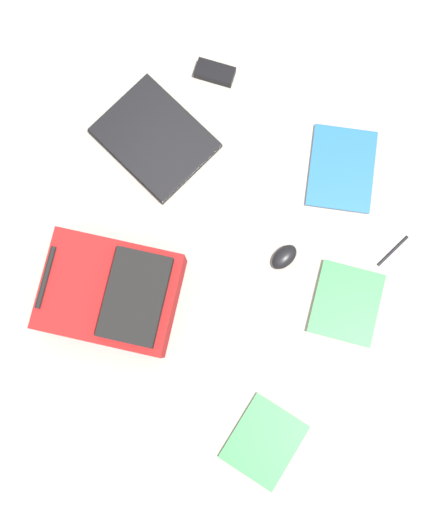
{
  "coord_description": "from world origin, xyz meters",
  "views": [
    {
      "loc": [
        -0.18,
        0.26,
        1.85
      ],
      "look_at": [
        -0.03,
        0.02,
        0.02
      ],
      "focal_mm": 41.82,
      "sensor_mm": 36.0,
      "label": 1
    }
  ],
  "objects_px": {
    "computer_mouse": "(284,257)",
    "power_brick": "(215,73)",
    "pen_black": "(393,251)",
    "backpack": "(113,293)",
    "book_manual": "(264,442)",
    "laptop": "(155,138)",
    "book_red": "(342,169)",
    "book_blue": "(346,303)"
  },
  "relations": [
    {
      "from": "book_red",
      "to": "book_blue",
      "type": "bearing_deg",
      "value": 120.39
    },
    {
      "from": "backpack",
      "to": "pen_black",
      "type": "height_order",
      "value": "backpack"
    },
    {
      "from": "computer_mouse",
      "to": "power_brick",
      "type": "bearing_deg",
      "value": -24.58
    },
    {
      "from": "laptop",
      "to": "book_red",
      "type": "bearing_deg",
      "value": -158.97
    },
    {
      "from": "book_manual",
      "to": "pen_black",
      "type": "relative_size",
      "value": 1.71
    },
    {
      "from": "book_blue",
      "to": "power_brick",
      "type": "bearing_deg",
      "value": -31.25
    },
    {
      "from": "backpack",
      "to": "laptop",
      "type": "bearing_deg",
      "value": -71.64
    },
    {
      "from": "book_blue",
      "to": "book_manual",
      "type": "bearing_deg",
      "value": 88.48
    },
    {
      "from": "laptop",
      "to": "pen_black",
      "type": "relative_size",
      "value": 3.0
    },
    {
      "from": "backpack",
      "to": "power_brick",
      "type": "height_order",
      "value": "backpack"
    },
    {
      "from": "laptop",
      "to": "book_manual",
      "type": "bearing_deg",
      "value": 140.35
    },
    {
      "from": "laptop",
      "to": "book_manual",
      "type": "relative_size",
      "value": 1.75
    },
    {
      "from": "book_manual",
      "to": "pen_black",
      "type": "distance_m",
      "value": 0.71
    },
    {
      "from": "book_blue",
      "to": "computer_mouse",
      "type": "xyz_separation_m",
      "value": [
        0.24,
        -0.03,
        0.01
      ]
    },
    {
      "from": "power_brick",
      "to": "pen_black",
      "type": "height_order",
      "value": "power_brick"
    },
    {
      "from": "backpack",
      "to": "book_manual",
      "type": "bearing_deg",
      "value": 166.28
    },
    {
      "from": "laptop",
      "to": "pen_black",
      "type": "bearing_deg",
      "value": -175.48
    },
    {
      "from": "pen_black",
      "to": "laptop",
      "type": "bearing_deg",
      "value": 4.52
    },
    {
      "from": "backpack",
      "to": "book_blue",
      "type": "xyz_separation_m",
      "value": [
        -0.63,
        -0.34,
        -0.07
      ]
    },
    {
      "from": "backpack",
      "to": "pen_black",
      "type": "distance_m",
      "value": 0.88
    },
    {
      "from": "power_brick",
      "to": "computer_mouse",
      "type": "bearing_deg",
      "value": 139.97
    },
    {
      "from": "power_brick",
      "to": "pen_black",
      "type": "distance_m",
      "value": 0.82
    },
    {
      "from": "computer_mouse",
      "to": "pen_black",
      "type": "xyz_separation_m",
      "value": [
        -0.29,
        -0.19,
        -0.01
      ]
    },
    {
      "from": "backpack",
      "to": "computer_mouse",
      "type": "distance_m",
      "value": 0.54
    },
    {
      "from": "book_blue",
      "to": "pen_black",
      "type": "relative_size",
      "value": 2.06
    },
    {
      "from": "book_blue",
      "to": "pen_black",
      "type": "xyz_separation_m",
      "value": [
        -0.05,
        -0.22,
        -0.01
      ]
    },
    {
      "from": "backpack",
      "to": "pen_black",
      "type": "xyz_separation_m",
      "value": [
        -0.67,
        -0.56,
        -0.07
      ]
    },
    {
      "from": "laptop",
      "to": "book_red",
      "type": "xyz_separation_m",
      "value": [
        -0.57,
        -0.22,
        -0.01
      ]
    },
    {
      "from": "backpack",
      "to": "book_red",
      "type": "relative_size",
      "value": 1.41
    },
    {
      "from": "backpack",
      "to": "power_brick",
      "type": "xyz_separation_m",
      "value": [
        0.11,
        -0.78,
        -0.06
      ]
    },
    {
      "from": "power_brick",
      "to": "pen_black",
      "type": "bearing_deg",
      "value": 164.0
    },
    {
      "from": "backpack",
      "to": "book_blue",
      "type": "height_order",
      "value": "backpack"
    },
    {
      "from": "book_blue",
      "to": "power_brick",
      "type": "height_order",
      "value": "power_brick"
    },
    {
      "from": "computer_mouse",
      "to": "backpack",
      "type": "bearing_deg",
      "value": 58.84
    },
    {
      "from": "computer_mouse",
      "to": "book_blue",
      "type": "bearing_deg",
      "value": -171.23
    },
    {
      "from": "book_red",
      "to": "book_manual",
      "type": "bearing_deg",
      "value": 103.47
    },
    {
      "from": "book_manual",
      "to": "book_red",
      "type": "relative_size",
      "value": 0.69
    },
    {
      "from": "laptop",
      "to": "book_red",
      "type": "height_order",
      "value": "laptop"
    },
    {
      "from": "book_manual",
      "to": "computer_mouse",
      "type": "height_order",
      "value": "computer_mouse"
    },
    {
      "from": "laptop",
      "to": "computer_mouse",
      "type": "bearing_deg",
      "value": 167.01
    },
    {
      "from": "computer_mouse",
      "to": "book_manual",
      "type": "bearing_deg",
      "value": 128.97
    },
    {
      "from": "laptop",
      "to": "computer_mouse",
      "type": "height_order",
      "value": "computer_mouse"
    }
  ]
}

